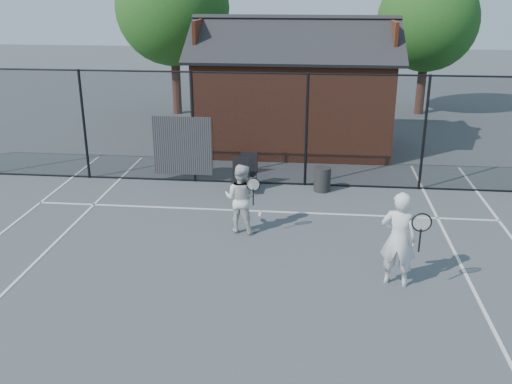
# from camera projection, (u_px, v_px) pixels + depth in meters

# --- Properties ---
(ground) EXTENTS (80.00, 80.00, 0.00)m
(ground) POSITION_uv_depth(u_px,v_px,m) (245.00, 271.00, 10.76)
(ground) COLOR #454B4F
(ground) RESTS_ON ground
(court_lines) EXTENTS (11.02, 18.00, 0.01)m
(court_lines) POSITION_uv_depth(u_px,v_px,m) (236.00, 308.00, 9.53)
(court_lines) COLOR silver
(court_lines) RESTS_ON ground
(fence) EXTENTS (22.04, 3.00, 3.00)m
(fence) POSITION_uv_depth(u_px,v_px,m) (257.00, 131.00, 14.96)
(fence) COLOR black
(fence) RESTS_ON ground
(clubhouse) EXTENTS (6.50, 4.36, 4.19)m
(clubhouse) POSITION_uv_depth(u_px,v_px,m) (294.00, 98.00, 18.56)
(clubhouse) COLOR maroon
(clubhouse) RESTS_ON ground
(tree_left) EXTENTS (4.48, 4.48, 6.44)m
(tree_left) POSITION_uv_depth(u_px,v_px,m) (173.00, 8.00, 22.37)
(tree_left) COLOR #371E16
(tree_left) RESTS_ON ground
(tree_right) EXTENTS (3.97, 3.97, 5.70)m
(tree_right) POSITION_uv_depth(u_px,v_px,m) (428.00, 21.00, 22.49)
(tree_right) COLOR #371E16
(tree_right) RESTS_ON ground
(player_front) EXTENTS (0.83, 0.65, 1.76)m
(player_front) POSITION_uv_depth(u_px,v_px,m) (399.00, 239.00, 10.01)
(player_front) COLOR silver
(player_front) RESTS_ON ground
(player_back) EXTENTS (0.88, 0.73, 1.52)m
(player_back) POSITION_uv_depth(u_px,v_px,m) (241.00, 198.00, 12.24)
(player_back) COLOR silver
(player_back) RESTS_ON ground
(chair_left) EXTENTS (0.45, 0.47, 0.92)m
(chair_left) POSITION_uv_depth(u_px,v_px,m) (240.00, 178.00, 14.50)
(chair_left) COLOR black
(chair_left) RESTS_ON ground
(chair_right) EXTENTS (0.51, 0.52, 0.93)m
(chair_right) POSITION_uv_depth(u_px,v_px,m) (248.00, 171.00, 14.94)
(chair_right) COLOR black
(chair_right) RESTS_ON ground
(waste_bin) EXTENTS (0.46, 0.46, 0.63)m
(waste_bin) POSITION_uv_depth(u_px,v_px,m) (322.00, 179.00, 14.81)
(waste_bin) COLOR #262626
(waste_bin) RESTS_ON ground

